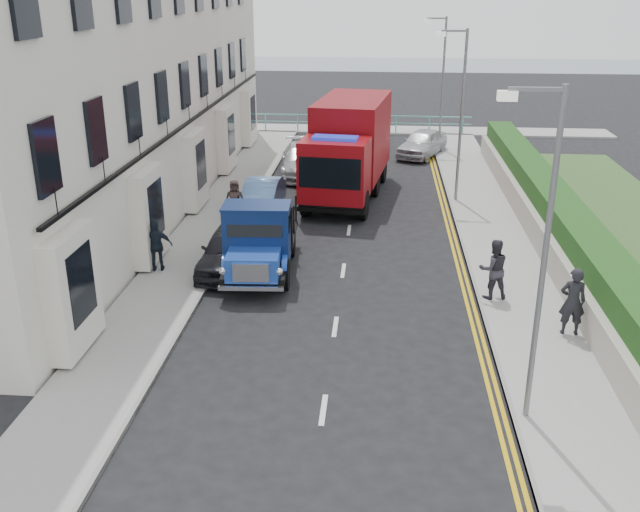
# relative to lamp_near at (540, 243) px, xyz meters

# --- Properties ---
(ground) EXTENTS (120.00, 120.00, 0.00)m
(ground) POSITION_rel_lamp_near_xyz_m (-4.18, 2.00, -4.00)
(ground) COLOR black
(ground) RESTS_ON ground
(pavement_west) EXTENTS (2.40, 38.00, 0.12)m
(pavement_west) POSITION_rel_lamp_near_xyz_m (-9.38, 11.00, -3.94)
(pavement_west) COLOR gray
(pavement_west) RESTS_ON ground
(pavement_east) EXTENTS (2.60, 38.00, 0.12)m
(pavement_east) POSITION_rel_lamp_near_xyz_m (1.12, 11.00, -3.94)
(pavement_east) COLOR gray
(pavement_east) RESTS_ON ground
(promenade) EXTENTS (30.00, 2.50, 0.12)m
(promenade) POSITION_rel_lamp_near_xyz_m (-4.18, 31.00, -3.94)
(promenade) COLOR gray
(promenade) RESTS_ON ground
(sea_plane) EXTENTS (120.00, 120.00, 0.00)m
(sea_plane) POSITION_rel_lamp_near_xyz_m (-4.18, 62.00, -4.00)
(sea_plane) COLOR slate
(sea_plane) RESTS_ON ground
(terrace_west) EXTENTS (6.31, 30.20, 14.25)m
(terrace_west) POSITION_rel_lamp_near_xyz_m (-13.65, 15.00, 3.17)
(terrace_west) COLOR silver
(terrace_west) RESTS_ON ground
(garden_east) EXTENTS (1.45, 28.00, 1.75)m
(garden_east) POSITION_rel_lamp_near_xyz_m (3.03, 11.00, -3.10)
(garden_east) COLOR #B2AD9E
(garden_east) RESTS_ON ground
(seafront_railing) EXTENTS (13.00, 0.08, 1.11)m
(seafront_railing) POSITION_rel_lamp_near_xyz_m (-4.18, 30.20, -3.42)
(seafront_railing) COLOR #59B2A5
(seafront_railing) RESTS_ON ground
(lamp_near) EXTENTS (1.23, 0.18, 7.00)m
(lamp_near) POSITION_rel_lamp_near_xyz_m (0.00, 0.00, 0.00)
(lamp_near) COLOR slate
(lamp_near) RESTS_ON ground
(lamp_mid) EXTENTS (1.23, 0.18, 7.00)m
(lamp_mid) POSITION_rel_lamp_near_xyz_m (0.00, 16.00, 0.00)
(lamp_mid) COLOR slate
(lamp_mid) RESTS_ON ground
(lamp_far) EXTENTS (1.23, 0.18, 7.00)m
(lamp_far) POSITION_rel_lamp_near_xyz_m (0.00, 26.00, 0.00)
(lamp_far) COLOR slate
(lamp_far) RESTS_ON ground
(bedford_lorry) EXTENTS (2.28, 5.18, 2.40)m
(bedford_lorry) POSITION_rel_lamp_near_xyz_m (-6.78, 7.21, -2.89)
(bedford_lorry) COLOR black
(bedford_lorry) RESTS_ON ground
(red_lorry) EXTENTS (3.58, 8.01, 4.06)m
(red_lorry) POSITION_rel_lamp_near_xyz_m (-4.43, 16.59, -1.84)
(red_lorry) COLOR black
(red_lorry) RESTS_ON ground
(parked_car_front) EXTENTS (1.77, 4.15, 1.40)m
(parked_car_front) POSITION_rel_lamp_near_xyz_m (-7.78, 7.82, -3.30)
(parked_car_front) COLOR black
(parked_car_front) RESTS_ON ground
(parked_car_mid) EXTENTS (1.48, 3.94, 1.28)m
(parked_car_mid) POSITION_rel_lamp_near_xyz_m (-7.78, 14.00, -3.36)
(parked_car_mid) COLOR #537BB2
(parked_car_mid) RESTS_ON ground
(parked_car_rear) EXTENTS (2.52, 5.11, 1.43)m
(parked_car_rear) POSITION_rel_lamp_near_xyz_m (-6.78, 20.00, -3.28)
(parked_car_rear) COLOR #B9BBBF
(parked_car_rear) RESTS_ON ground
(seafront_car_left) EXTENTS (3.70, 5.47, 1.39)m
(seafront_car_left) POSITION_rel_lamp_near_xyz_m (-4.90, 26.19, -3.30)
(seafront_car_left) COLOR black
(seafront_car_left) RESTS_ON ground
(seafront_car_right) EXTENTS (3.17, 4.48, 1.42)m
(seafront_car_right) POSITION_rel_lamp_near_xyz_m (-0.88, 24.39, -3.29)
(seafront_car_right) COLOR #B7B7BD
(seafront_car_right) RESTS_ON ground
(pedestrian_east_near) EXTENTS (0.68, 0.46, 1.83)m
(pedestrian_east_near) POSITION_rel_lamp_near_xyz_m (1.92, 3.91, -2.96)
(pedestrian_east_near) COLOR black
(pedestrian_east_near) RESTS_ON pavement_east
(pedestrian_east_far) EXTENTS (0.97, 0.82, 1.78)m
(pedestrian_east_far) POSITION_rel_lamp_near_xyz_m (0.22, 6.03, -2.99)
(pedestrian_east_far) COLOR #302C36
(pedestrian_east_far) RESTS_ON pavement_east
(pedestrian_west_near) EXTENTS (1.03, 0.60, 1.66)m
(pedestrian_west_near) POSITION_rel_lamp_near_xyz_m (-10.01, 7.27, -3.05)
(pedestrian_west_near) COLOR black
(pedestrian_west_near) RESTS_ON pavement_west
(pedestrian_west_far) EXTENTS (0.85, 0.64, 1.57)m
(pedestrian_west_far) POSITION_rel_lamp_near_xyz_m (-8.58, 12.54, -3.09)
(pedestrian_west_far) COLOR #372A27
(pedestrian_west_far) RESTS_ON pavement_west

